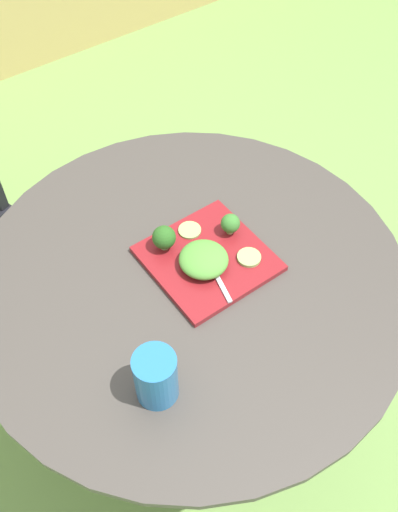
# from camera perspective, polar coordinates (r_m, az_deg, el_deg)

# --- Properties ---
(ground_plane) EXTENTS (12.00, 12.00, 0.00)m
(ground_plane) POSITION_cam_1_polar(r_m,az_deg,el_deg) (1.89, -0.61, -15.19)
(ground_plane) COLOR #70994C
(patio_table) EXTENTS (0.98, 0.98, 0.73)m
(patio_table) POSITION_cam_1_polar(r_m,az_deg,el_deg) (1.46, -0.77, -7.43)
(patio_table) COLOR #423D38
(patio_table) RESTS_ON ground_plane
(salad_plate) EXTENTS (0.26, 0.26, 0.01)m
(salad_plate) POSITION_cam_1_polar(r_m,az_deg,el_deg) (1.28, 0.88, -0.26)
(salad_plate) COLOR maroon
(salad_plate) RESTS_ON patio_table
(drinking_glass) EXTENTS (0.08, 0.08, 0.12)m
(drinking_glass) POSITION_cam_1_polar(r_m,az_deg,el_deg) (1.07, -4.34, -12.20)
(drinking_glass) COLOR #236BA8
(drinking_glass) RESTS_ON patio_table
(fork) EXTENTS (0.05, 0.15, 0.00)m
(fork) POSITION_cam_1_polar(r_m,az_deg,el_deg) (1.25, 1.45, -1.38)
(fork) COLOR silver
(fork) RESTS_ON salad_plate
(lettuce_mound) EXTENTS (0.11, 0.11, 0.04)m
(lettuce_mound) POSITION_cam_1_polar(r_m,az_deg,el_deg) (1.24, 0.47, -0.34)
(lettuce_mound) COLOR #519338
(lettuce_mound) RESTS_ON salad_plate
(broccoli_floret_0) EXTENTS (0.05, 0.05, 0.06)m
(broccoli_floret_0) POSITION_cam_1_polar(r_m,az_deg,el_deg) (1.26, -3.54, 1.86)
(broccoli_floret_0) COLOR #99B770
(broccoli_floret_0) RESTS_ON salad_plate
(broccoli_floret_1) EXTENTS (0.04, 0.04, 0.05)m
(broccoli_floret_1) POSITION_cam_1_polar(r_m,az_deg,el_deg) (1.30, 3.18, 3.28)
(broccoli_floret_1) COLOR #99B770
(broccoli_floret_1) RESTS_ON salad_plate
(cucumber_slice_0) EXTENTS (0.05, 0.05, 0.01)m
(cucumber_slice_0) POSITION_cam_1_polar(r_m,az_deg,el_deg) (1.32, -0.94, 2.62)
(cucumber_slice_0) COLOR #8EB766
(cucumber_slice_0) RESTS_ON salad_plate
(cucumber_slice_1) EXTENTS (0.05, 0.05, 0.01)m
(cucumber_slice_1) POSITION_cam_1_polar(r_m,az_deg,el_deg) (1.27, 5.06, -0.14)
(cucumber_slice_1) COLOR #8EB766
(cucumber_slice_1) RESTS_ON salad_plate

